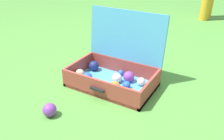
{
  "coord_description": "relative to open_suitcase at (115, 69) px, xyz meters",
  "views": [
    {
      "loc": [
        0.69,
        -1.25,
        0.94
      ],
      "look_at": [
        -0.07,
        0.08,
        0.13
      ],
      "focal_mm": 37.54,
      "sensor_mm": 36.0,
      "label": 1
    }
  ],
  "objects": [
    {
      "name": "stray_ball_on_grass",
      "position": [
        -0.15,
        -0.56,
        -0.07
      ],
      "size": [
        0.09,
        0.09,
        0.09
      ],
      "primitive_type": "sphere",
      "color": "purple",
      "rests_on": "ground"
    },
    {
      "name": "ground_plane",
      "position": [
        0.08,
        -0.13,
        -0.12
      ],
      "size": [
        16.0,
        16.0,
        0.0
      ],
      "primitive_type": "plane",
      "color": "#4C8C38"
    },
    {
      "name": "open_suitcase",
      "position": [
        0.0,
        0.0,
        0.0
      ],
      "size": [
        0.63,
        0.47,
        0.53
      ],
      "color": "#4799C6",
      "rests_on": "ground"
    }
  ]
}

